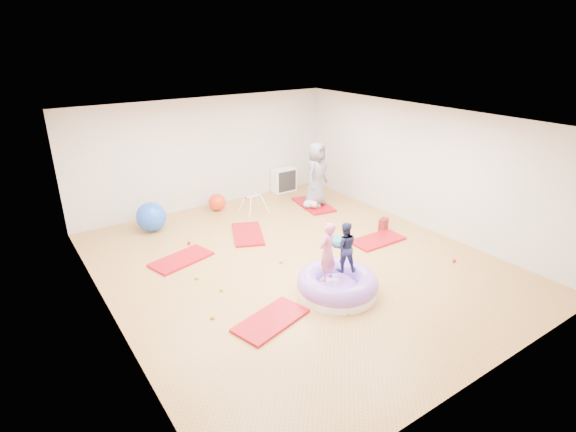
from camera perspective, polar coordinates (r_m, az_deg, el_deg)
room at (r=8.41m, az=1.15°, el=2.53°), size 7.01×8.01×2.81m
gym_mat_front_left at (r=7.26m, az=-2.18°, el=-13.11°), size 1.34×0.91×0.05m
gym_mat_mid_left at (r=9.29m, az=-13.39°, el=-5.38°), size 1.34×0.91×0.05m
gym_mat_center_back at (r=10.19m, az=-5.14°, el=-2.28°), size 1.09×1.41×0.05m
gym_mat_right at (r=10.05m, az=11.29°, el=-3.01°), size 1.20×0.61×0.05m
gym_mat_rear_right at (r=11.91m, az=3.24°, el=1.44°), size 0.87×1.41×0.06m
inflatable_cushion at (r=7.93m, az=6.28°, el=-8.65°), size 1.42×1.42×0.45m
child_pink at (r=7.44m, az=5.04°, el=-4.20°), size 0.44×0.36×1.04m
child_navy at (r=7.78m, az=7.19°, el=-3.59°), size 0.55×0.52×0.91m
adult_caregiver at (r=11.60m, az=3.62°, el=5.31°), size 0.95×0.81×1.65m
infant at (r=11.59m, az=2.91°, el=1.59°), size 0.38×0.38×0.22m
ball_pit_balls at (r=9.00m, az=-0.76°, el=-5.55°), size 4.88×3.82×0.07m
exercise_ball_blue at (r=10.73m, az=-16.97°, el=-0.10°), size 0.68×0.68×0.68m
exercise_ball_orange at (r=11.66m, az=-8.99°, el=1.74°), size 0.44×0.44×0.44m
infant_play_gym at (r=11.34m, az=-4.37°, el=1.86°), size 0.61×0.58×0.47m
cube_shelf at (r=12.92m, az=-0.49°, el=4.60°), size 0.68×0.34×0.68m
balance_disc at (r=9.88m, az=6.14°, el=-3.05°), size 0.36×0.36×0.08m
backpack at (r=10.60m, az=12.01°, el=-1.05°), size 0.28×0.22×0.28m
yellow_toy at (r=7.54m, az=7.48°, el=-11.97°), size 0.19×0.19×0.03m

